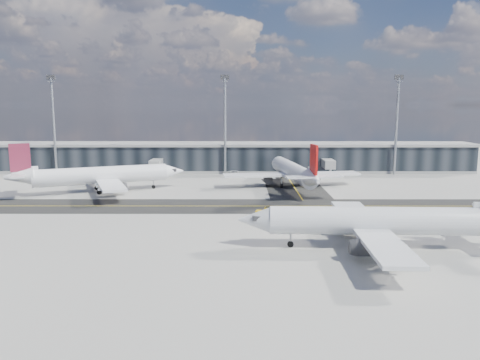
{
  "coord_description": "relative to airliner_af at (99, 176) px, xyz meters",
  "views": [
    {
      "loc": [
        4.63,
        -88.94,
        20.28
      ],
      "look_at": [
        4.45,
        6.37,
        5.0
      ],
      "focal_mm": 35.0,
      "sensor_mm": 36.0,
      "label": 1
    }
  ],
  "objects": [
    {
      "name": "ground",
      "position": [
        28.66,
        -19.34,
        -3.97
      ],
      "size": [
        300.0,
        300.0,
        0.0
      ],
      "primitive_type": "plane",
      "color": "gray",
      "rests_on": "ground"
    },
    {
      "name": "taxiway_lanes",
      "position": [
        32.57,
        -8.6,
        -3.95
      ],
      "size": [
        180.0,
        63.0,
        0.03
      ],
      "color": "black",
      "rests_on": "ground"
    },
    {
      "name": "terminal_concourse",
      "position": [
        28.7,
        35.59,
        0.13
      ],
      "size": [
        152.0,
        19.8,
        8.8
      ],
      "color": "black",
      "rests_on": "ground"
    },
    {
      "name": "floodlight_masts",
      "position": [
        28.66,
        28.66,
        11.64
      ],
      "size": [
        102.5,
        0.7,
        28.9
      ],
      "color": "gray",
      "rests_on": "ground"
    },
    {
      "name": "airliner_af",
      "position": [
        0.0,
        0.0,
        0.0
      ],
      "size": [
        38.95,
        33.71,
        12.0
      ],
      "rotation": [
        0.0,
        0.0,
        -1.19
      ],
      "color": "white",
      "rests_on": "ground"
    },
    {
      "name": "airliner_redtail",
      "position": [
        46.32,
        6.56,
        0.03
      ],
      "size": [
        34.93,
        40.82,
        12.1
      ],
      "rotation": [
        0.0,
        0.0,
        0.15
      ],
      "color": "white",
      "rests_on": "ground"
    },
    {
      "name": "airliner_near",
      "position": [
        53.09,
        -43.52,
        -0.02
      ],
      "size": [
        40.22,
        34.24,
        11.94
      ],
      "rotation": [
        0.0,
        0.0,
        1.54
      ],
      "color": "silver",
      "rests_on": "ground"
    },
    {
      "name": "baggage_tug",
      "position": [
        37.67,
        -23.95,
        -3.11
      ],
      "size": [
        2.96,
        1.92,
        1.72
      ],
      "rotation": [
        0.0,
        0.0,
        -1.79
      ],
      "color": "#DCAD0B",
      "rests_on": "ground"
    },
    {
      "name": "service_van",
      "position": [
        31.38,
        24.66,
        -3.13
      ],
      "size": [
        3.4,
        6.3,
        1.68
      ],
      "primitive_type": "imported",
      "rotation": [
        0.0,
        0.0,
        0.1
      ],
      "color": "white",
      "rests_on": "ground"
    }
  ]
}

